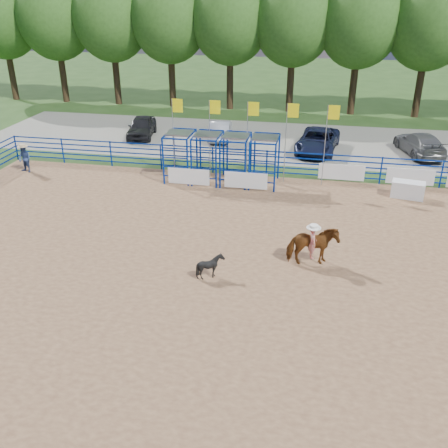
{
  "coord_description": "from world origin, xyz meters",
  "views": [
    {
      "loc": [
        2.7,
        -15.8,
        9.54
      ],
      "look_at": [
        -0.6,
        1.0,
        1.3
      ],
      "focal_mm": 40.0,
      "sensor_mm": 36.0,
      "label": 1
    }
  ],
  "objects_px": {
    "car_a": "(142,127)",
    "horse_and_rider": "(312,244)",
    "calf": "(210,266)",
    "car_d": "(420,144)",
    "car_c": "(318,141)",
    "announcer_table": "(408,190)",
    "car_b": "(220,130)",
    "spectator_cowboy": "(25,158)"
  },
  "relations": [
    {
      "from": "car_b",
      "to": "car_d",
      "type": "xyz_separation_m",
      "value": [
        12.77,
        -0.98,
        0.03
      ]
    },
    {
      "from": "car_c",
      "to": "car_d",
      "type": "bearing_deg",
      "value": 13.08
    },
    {
      "from": "announcer_table",
      "to": "horse_and_rider",
      "type": "relative_size",
      "value": 0.68
    },
    {
      "from": "car_a",
      "to": "horse_and_rider",
      "type": "bearing_deg",
      "value": -60.96
    },
    {
      "from": "car_d",
      "to": "car_b",
      "type": "bearing_deg",
      "value": -18.7
    },
    {
      "from": "car_b",
      "to": "car_c",
      "type": "bearing_deg",
      "value": 159.61
    },
    {
      "from": "car_b",
      "to": "horse_and_rider",
      "type": "bearing_deg",
      "value": 106.17
    },
    {
      "from": "horse_and_rider",
      "to": "spectator_cowboy",
      "type": "xyz_separation_m",
      "value": [
        -16.08,
        7.3,
        -0.05
      ]
    },
    {
      "from": "announcer_table",
      "to": "car_a",
      "type": "xyz_separation_m",
      "value": [
        -16.56,
        7.91,
        0.27
      ]
    },
    {
      "from": "announcer_table",
      "to": "car_b",
      "type": "bearing_deg",
      "value": 142.88
    },
    {
      "from": "announcer_table",
      "to": "spectator_cowboy",
      "type": "relative_size",
      "value": 0.98
    },
    {
      "from": "spectator_cowboy",
      "to": "car_b",
      "type": "bearing_deg",
      "value": 42.8
    },
    {
      "from": "calf",
      "to": "car_d",
      "type": "bearing_deg",
      "value": -16.7
    },
    {
      "from": "announcer_table",
      "to": "car_b",
      "type": "xyz_separation_m",
      "value": [
        -11.14,
        8.43,
        0.23
      ]
    },
    {
      "from": "car_a",
      "to": "car_c",
      "type": "relative_size",
      "value": 0.81
    },
    {
      "from": "announcer_table",
      "to": "car_d",
      "type": "height_order",
      "value": "car_d"
    },
    {
      "from": "spectator_cowboy",
      "to": "car_d",
      "type": "bearing_deg",
      "value": 19.15
    },
    {
      "from": "car_b",
      "to": "spectator_cowboy",
      "type": "bearing_deg",
      "value": 36.12
    },
    {
      "from": "horse_and_rider",
      "to": "spectator_cowboy",
      "type": "distance_m",
      "value": 17.66
    },
    {
      "from": "announcer_table",
      "to": "car_a",
      "type": "bearing_deg",
      "value": 154.45
    },
    {
      "from": "calf",
      "to": "car_c",
      "type": "bearing_deg",
      "value": 1.37
    },
    {
      "from": "announcer_table",
      "to": "car_b",
      "type": "distance_m",
      "value": 13.97
    },
    {
      "from": "car_a",
      "to": "car_d",
      "type": "xyz_separation_m",
      "value": [
        18.18,
        -0.46,
        -0.01
      ]
    },
    {
      "from": "car_d",
      "to": "spectator_cowboy",
      "type": "bearing_deg",
      "value": 4.84
    },
    {
      "from": "car_a",
      "to": "car_d",
      "type": "bearing_deg",
      "value": -10.59
    },
    {
      "from": "car_b",
      "to": "car_d",
      "type": "relative_size",
      "value": 0.84
    },
    {
      "from": "spectator_cowboy",
      "to": "car_a",
      "type": "relative_size",
      "value": 0.39
    },
    {
      "from": "horse_and_rider",
      "to": "car_a",
      "type": "bearing_deg",
      "value": 128.17
    },
    {
      "from": "spectator_cowboy",
      "to": "car_a",
      "type": "distance_m",
      "value": 9.05
    },
    {
      "from": "car_a",
      "to": "car_c",
      "type": "bearing_deg",
      "value": -14.3
    },
    {
      "from": "calf",
      "to": "spectator_cowboy",
      "type": "relative_size",
      "value": 0.59
    },
    {
      "from": "announcer_table",
      "to": "car_c",
      "type": "xyz_separation_m",
      "value": [
        -4.58,
        6.83,
        0.27
      ]
    },
    {
      "from": "calf",
      "to": "car_d",
      "type": "xyz_separation_m",
      "value": [
        9.54,
        16.62,
        0.2
      ]
    },
    {
      "from": "car_c",
      "to": "horse_and_rider",
      "type": "bearing_deg",
      "value": -81.99
    },
    {
      "from": "horse_and_rider",
      "to": "car_b",
      "type": "bearing_deg",
      "value": 112.86
    },
    {
      "from": "announcer_table",
      "to": "car_c",
      "type": "bearing_deg",
      "value": 123.82
    },
    {
      "from": "car_b",
      "to": "calf",
      "type": "bearing_deg",
      "value": 93.69
    },
    {
      "from": "calf",
      "to": "car_a",
      "type": "xyz_separation_m",
      "value": [
        -8.63,
        17.08,
        0.22
      ]
    },
    {
      "from": "car_a",
      "to": "car_b",
      "type": "xyz_separation_m",
      "value": [
        5.41,
        0.52,
        -0.04
      ]
    },
    {
      "from": "horse_and_rider",
      "to": "car_d",
      "type": "bearing_deg",
      "value": 68.06
    },
    {
      "from": "car_d",
      "to": "announcer_table",
      "type": "bearing_deg",
      "value": 63.39
    },
    {
      "from": "announcer_table",
      "to": "spectator_cowboy",
      "type": "xyz_separation_m",
      "value": [
        -20.49,
        -0.23,
        0.39
      ]
    }
  ]
}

